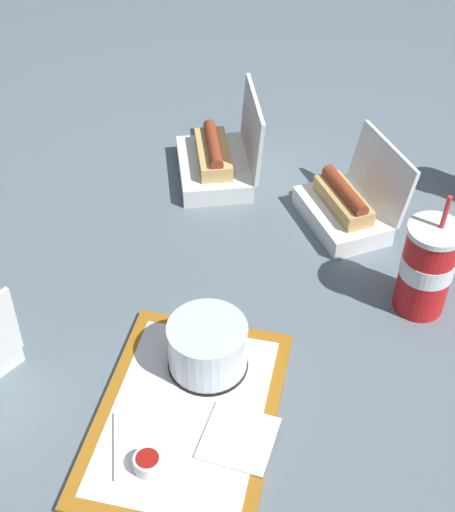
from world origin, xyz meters
The scene contains 9 objects.
ground_plane centered at (0.00, 0.00, 0.00)m, with size 3.20×3.20×0.00m, color slate.
food_tray centered at (-0.35, -0.07, 0.01)m, with size 0.42×0.34×0.01m.
cake_container centered at (-0.25, -0.05, 0.05)m, with size 0.13×0.13×0.09m.
ketchup_cup centered at (-0.45, -0.07, 0.03)m, with size 0.04×0.04×0.02m.
napkin_stack centered at (-0.35, -0.16, 0.02)m, with size 0.10×0.10×0.00m, color white.
plastic_fork centered at (-0.44, -0.01, 0.02)m, with size 0.11×0.01×0.01m, color white.
clamshell_hotdog_front centered at (0.22, 0.17, 0.04)m, with size 0.26×0.25×0.18m.
clamshell_hotdog_left centered at (0.19, -0.12, 0.04)m, with size 0.24×0.24×0.16m.
soda_cup_right centered at (0.04, -0.31, 0.09)m, with size 0.09×0.09×0.23m.
Camera 1 is at (-0.88, -0.40, 0.89)m, focal length 50.00 mm.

